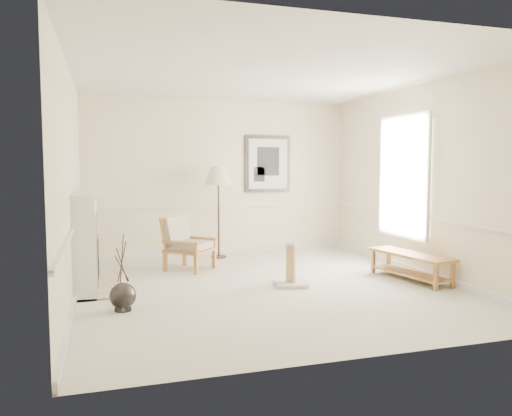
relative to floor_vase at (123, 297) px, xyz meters
The scene contains 8 objects.
ground 2.05m from the floor_vase, 19.26° to the left, with size 5.50×5.50×0.00m, color silver.
room 2.78m from the floor_vase, 19.97° to the left, with size 5.04×5.54×2.92m.
fireplace 1.42m from the floor_vase, 108.06° to the left, with size 0.64×1.64×1.31m.
floor_vase is the anchor object (origin of this frame).
armchair 2.37m from the floor_vase, 63.50° to the left, with size 0.94×0.94×0.85m.
floor_lamp 3.67m from the floor_vase, 58.59° to the left, with size 0.64×0.64×1.65m.
bench 4.10m from the floor_vase, ahead, with size 0.65×1.44×0.40m.
scratching_post 2.35m from the floor_vase, 13.84° to the left, with size 0.49×0.49×0.60m.
Camera 1 is at (-2.10, -6.50, 1.67)m, focal length 35.00 mm.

